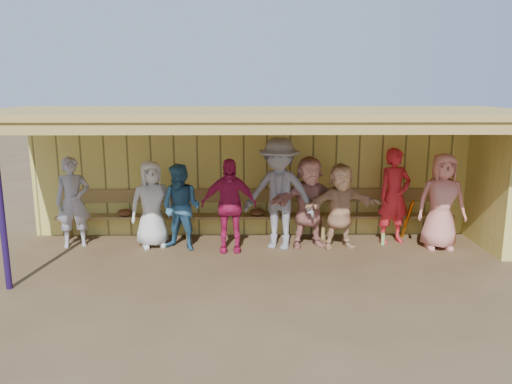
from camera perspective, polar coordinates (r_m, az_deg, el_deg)
The scene contains 13 objects.
ground at distance 8.71m, azimuth 0.03°, elevation -7.25°, with size 90.00×90.00×0.00m, color brown.
player_a at distance 9.59m, azimuth -20.17°, elevation -1.09°, with size 0.60×0.39×1.65m, color #9C9BA3.
player_b at distance 9.18m, azimuth -11.82°, elevation -1.37°, with size 0.77×0.50×1.58m, color silver.
player_c at distance 8.92m, azimuth -8.55°, elevation -1.75°, with size 0.75×0.58×1.54m, color #316387.
player_d at distance 8.75m, azimuth -3.11°, elevation -1.53°, with size 0.97×0.40×1.66m, color #B71D52.
player_e at distance 8.86m, azimuth 2.67°, elevation -0.23°, with size 1.29×0.74×2.00m, color gray.
player_f at distance 9.05m, azimuth 9.62°, elevation -1.59°, with size 1.43×0.46×1.55m, color #DFAB7D.
player_g at distance 9.56m, azimuth 15.51°, elevation -0.45°, with size 0.65×0.42×1.77m, color red.
player_h at distance 9.45m, azimuth 20.46°, elevation -1.03°, with size 0.85×0.55×1.73m, color #DE897D.
player_extra at distance 9.04m, azimuth 6.11°, elevation -1.13°, with size 1.54×0.49×1.66m, color tan.
dugout_structure at distance 9.01m, azimuth 2.45°, elevation 4.47°, with size 8.80×3.20×2.50m.
bench at distance 9.63m, azimuth -0.07°, elevation -2.10°, with size 7.60×0.34×0.93m.
dugout_equipment at distance 9.53m, azimuth -4.03°, elevation -2.52°, with size 6.32×0.62×0.80m.
Camera 1 is at (-0.13, -8.23, 2.86)m, focal length 35.00 mm.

